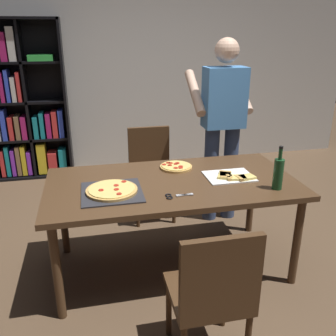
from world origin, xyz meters
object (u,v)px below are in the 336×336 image
(wine_bottle, at_px, (278,173))
(second_pizza_plain, at_px, (176,167))
(pepperoni_pizza_on_tray, at_px, (112,191))
(person_serving_pizza, at_px, (223,121))
(bookshelf, at_px, (10,109))
(kitchen_scissors, at_px, (175,196))
(dining_table, at_px, (172,189))
(chair_near_camera, at_px, (213,291))
(chair_far_side, at_px, (151,167))

(wine_bottle, xyz_separation_m, second_pizza_plain, (-0.60, 0.56, -0.11))
(pepperoni_pizza_on_tray, height_order, wine_bottle, wine_bottle)
(person_serving_pizza, relative_size, pepperoni_pizza_on_tray, 4.20)
(bookshelf, bearing_deg, kitchen_scissors, -60.75)
(dining_table, height_order, chair_near_camera, chair_near_camera)
(chair_near_camera, bearing_deg, wine_bottle, 43.90)
(person_serving_pizza, bearing_deg, dining_table, -131.58)
(dining_table, height_order, bookshelf, bookshelf)
(person_serving_pizza, height_order, kitchen_scissors, person_serving_pizza)
(chair_near_camera, height_order, bookshelf, bookshelf)
(person_serving_pizza, xyz_separation_m, pepperoni_pizza_on_tray, (-1.11, -0.85, -0.23))
(wine_bottle, bearing_deg, person_serving_pizza, 92.10)
(person_serving_pizza, distance_m, kitchen_scissors, 1.25)
(person_serving_pizza, xyz_separation_m, second_pizza_plain, (-0.56, -0.47, -0.24))
(chair_near_camera, distance_m, second_pizza_plain, 1.26)
(pepperoni_pizza_on_tray, bearing_deg, dining_table, 13.88)
(bookshelf, bearing_deg, dining_table, -57.30)
(chair_near_camera, bearing_deg, pepperoni_pizza_on_tray, 118.26)
(chair_near_camera, bearing_deg, second_pizza_plain, 85.70)
(chair_far_side, xyz_separation_m, kitchen_scissors, (-0.05, -1.23, 0.24))
(chair_near_camera, height_order, kitchen_scissors, chair_near_camera)
(dining_table, distance_m, bookshelf, 2.83)
(pepperoni_pizza_on_tray, bearing_deg, kitchen_scissors, -20.49)
(chair_near_camera, xyz_separation_m, pepperoni_pizza_on_tray, (-0.46, 0.85, 0.25))
(person_serving_pizza, distance_m, wine_bottle, 1.04)
(chair_near_camera, relative_size, chair_far_side, 1.00)
(person_serving_pizza, distance_m, second_pizza_plain, 0.77)
(chair_near_camera, xyz_separation_m, kitchen_scissors, (-0.05, 0.69, 0.24))
(chair_far_side, height_order, bookshelf, bookshelf)
(person_serving_pizza, height_order, pepperoni_pizza_on_tray, person_serving_pizza)
(dining_table, xyz_separation_m, kitchen_scissors, (-0.05, -0.27, 0.07))
(pepperoni_pizza_on_tray, xyz_separation_m, wine_bottle, (1.15, -0.18, 0.10))
(person_serving_pizza, xyz_separation_m, kitchen_scissors, (-0.70, -1.01, -0.24))
(bookshelf, height_order, second_pizza_plain, bookshelf)
(bookshelf, distance_m, wine_bottle, 3.47)
(chair_near_camera, relative_size, kitchen_scissors, 4.67)
(person_serving_pizza, height_order, second_pizza_plain, person_serving_pizza)
(wine_bottle, distance_m, second_pizza_plain, 0.83)
(dining_table, distance_m, kitchen_scissors, 0.28)
(chair_far_side, xyz_separation_m, person_serving_pizza, (0.66, -0.22, 0.49))
(bookshelf, xyz_separation_m, kitchen_scissors, (1.48, -2.64, -0.12))
(chair_far_side, bearing_deg, pepperoni_pizza_on_tray, -113.01)
(wine_bottle, distance_m, kitchen_scissors, 0.75)
(second_pizza_plain, bearing_deg, dining_table, -109.10)
(second_pizza_plain, bearing_deg, chair_near_camera, -94.30)
(kitchen_scissors, xyz_separation_m, second_pizza_plain, (0.14, 0.53, 0.01))
(chair_near_camera, relative_size, bookshelf, 0.46)
(dining_table, bearing_deg, person_serving_pizza, 48.42)
(person_serving_pizza, relative_size, kitchen_scissors, 9.08)
(person_serving_pizza, bearing_deg, chair_near_camera, -111.11)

